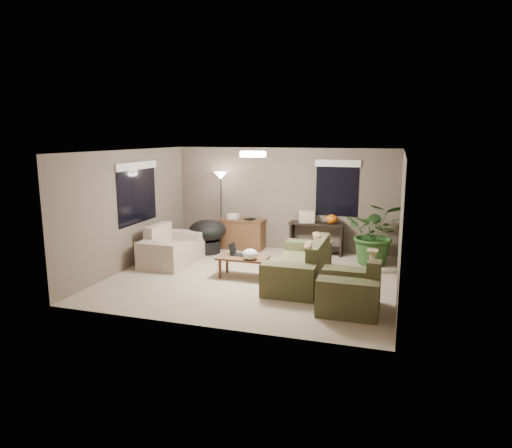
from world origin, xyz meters
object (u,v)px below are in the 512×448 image
(main_sofa, at_px, (301,267))
(cat_scratching_post, at_px, (372,263))
(desk, at_px, (243,234))
(floor_lamp, at_px, (221,185))
(armchair, at_px, (350,293))
(coffee_table, at_px, (243,260))
(papasan_chair, at_px, (207,234))
(houseplant, at_px, (376,240))
(console_table, at_px, (316,236))
(loveseat, at_px, (171,250))

(main_sofa, height_order, cat_scratching_post, main_sofa)
(desk, distance_m, floor_lamp, 1.33)
(armchair, xyz_separation_m, floor_lamp, (-3.52, 3.29, 1.30))
(armchair, height_order, coffee_table, armchair)
(papasan_chair, height_order, floor_lamp, floor_lamp)
(floor_lamp, distance_m, houseplant, 3.93)
(floor_lamp, bearing_deg, console_table, 3.94)
(console_table, relative_size, floor_lamp, 0.68)
(loveseat, xyz_separation_m, papasan_chair, (0.43, 1.07, 0.17))
(loveseat, height_order, console_table, loveseat)
(coffee_table, distance_m, papasan_chair, 2.15)
(loveseat, xyz_separation_m, console_table, (2.94, 1.78, 0.14))
(loveseat, xyz_separation_m, houseplant, (4.34, 1.25, 0.24))
(loveseat, xyz_separation_m, cat_scratching_post, (4.32, 0.51, -0.08))
(console_table, height_order, cat_scratching_post, console_table)
(main_sofa, height_order, armchair, same)
(loveseat, xyz_separation_m, floor_lamp, (0.57, 1.62, 1.30))
(main_sofa, distance_m, papasan_chair, 3.05)
(papasan_chair, xyz_separation_m, floor_lamp, (0.14, 0.55, 1.13))
(console_table, bearing_deg, desk, -177.98)
(floor_lamp, bearing_deg, coffee_table, -58.60)
(papasan_chair, relative_size, houseplant, 0.84)
(houseplant, bearing_deg, cat_scratching_post, -91.31)
(loveseat, relative_size, floor_lamp, 0.84)
(desk, bearing_deg, armchair, -48.52)
(desk, xyz_separation_m, floor_lamp, (-0.53, -0.10, 1.22))
(cat_scratching_post, bearing_deg, houseplant, 88.69)
(desk, relative_size, floor_lamp, 0.58)
(cat_scratching_post, bearing_deg, loveseat, -173.31)
(armchair, height_order, floor_lamp, floor_lamp)
(console_table, relative_size, papasan_chair, 1.12)
(cat_scratching_post, bearing_deg, main_sofa, -141.96)
(coffee_table, bearing_deg, armchair, -27.46)
(coffee_table, distance_m, cat_scratching_post, 2.65)
(loveseat, bearing_deg, papasan_chair, 68.12)
(armchair, distance_m, desk, 4.52)
(cat_scratching_post, bearing_deg, coffee_table, -157.28)
(loveseat, bearing_deg, console_table, 31.13)
(armchair, height_order, desk, armchair)
(floor_lamp, xyz_separation_m, cat_scratching_post, (3.75, -1.11, -1.38))
(armchair, height_order, papasan_chair, armchair)
(desk, height_order, cat_scratching_post, desk)
(armchair, xyz_separation_m, cat_scratching_post, (0.22, 2.18, -0.08))
(coffee_table, relative_size, desk, 0.91)
(armchair, bearing_deg, cat_scratching_post, 84.19)
(coffee_table, height_order, houseplant, houseplant)
(loveseat, bearing_deg, armchair, -22.20)
(floor_lamp, bearing_deg, cat_scratching_post, -16.49)
(coffee_table, xyz_separation_m, floor_lamp, (-1.30, 2.13, 1.24))
(desk, relative_size, houseplant, 0.79)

